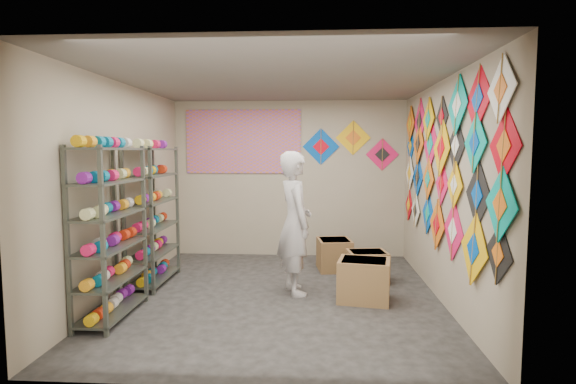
# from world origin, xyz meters

# --- Properties ---
(ground) EXTENTS (4.50, 4.50, 0.00)m
(ground) POSITION_xyz_m (0.00, 0.00, 0.00)
(ground) COLOR black
(room_walls) EXTENTS (4.50, 4.50, 4.50)m
(room_walls) POSITION_xyz_m (0.00, 0.00, 1.64)
(room_walls) COLOR tan
(room_walls) RESTS_ON ground
(shelf_rack_front) EXTENTS (0.40, 1.10, 1.90)m
(shelf_rack_front) POSITION_xyz_m (-1.78, -0.85, 0.95)
(shelf_rack_front) COLOR #4C5147
(shelf_rack_front) RESTS_ON ground
(shelf_rack_back) EXTENTS (0.40, 1.10, 1.90)m
(shelf_rack_back) POSITION_xyz_m (-1.78, 0.45, 0.95)
(shelf_rack_back) COLOR #4C5147
(shelf_rack_back) RESTS_ON ground
(string_spools) EXTENTS (0.12, 2.36, 0.12)m
(string_spools) POSITION_xyz_m (-1.78, -0.20, 1.05)
(string_spools) COLOR #F8185B
(string_spools) RESTS_ON ground
(kite_wall_display) EXTENTS (0.06, 4.24, 2.11)m
(kite_wall_display) POSITION_xyz_m (1.98, -0.06, 1.66)
(kite_wall_display) COLOR black
(kite_wall_display) RESTS_ON room_walls
(back_wall_kites) EXTENTS (1.65, 0.02, 0.86)m
(back_wall_kites) POSITION_xyz_m (1.04, 2.24, 1.92)
(back_wall_kites) COLOR #004BB8
(back_wall_kites) RESTS_ON room_walls
(poster) EXTENTS (2.00, 0.01, 1.10)m
(poster) POSITION_xyz_m (-0.80, 2.23, 2.00)
(poster) COLOR #944DA7
(poster) RESTS_ON room_walls
(shopkeeper) EXTENTS (0.94, 0.85, 1.83)m
(shopkeeper) POSITION_xyz_m (0.20, 0.14, 0.92)
(shopkeeper) COLOR beige
(shopkeeper) RESTS_ON ground
(carton_a) EXTENTS (0.69, 0.61, 0.51)m
(carton_a) POSITION_xyz_m (1.06, -0.12, 0.26)
(carton_a) COLOR olive
(carton_a) RESTS_ON ground
(carton_b) EXTENTS (0.59, 0.50, 0.44)m
(carton_b) POSITION_xyz_m (1.19, 0.67, 0.22)
(carton_b) COLOR olive
(carton_b) RESTS_ON ground
(carton_c) EXTENTS (0.56, 0.61, 0.48)m
(carton_c) POSITION_xyz_m (0.76, 1.30, 0.24)
(carton_c) COLOR olive
(carton_c) RESTS_ON ground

